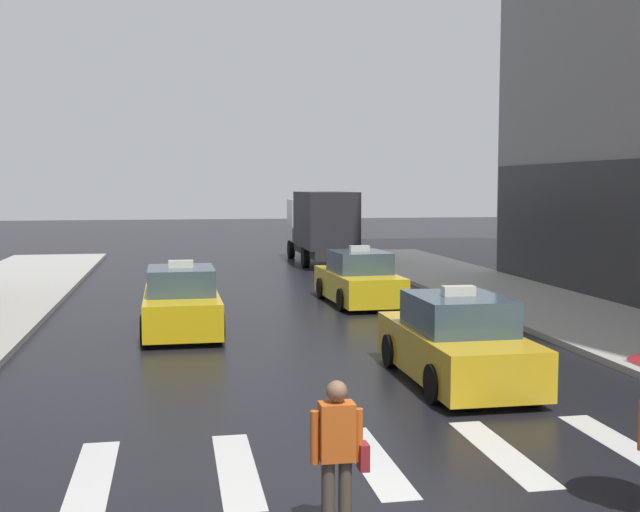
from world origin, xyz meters
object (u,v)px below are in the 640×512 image
at_px(taxi_lead, 456,343).
at_px(taxi_third, 359,280).
at_px(taxi_second, 181,303).
at_px(box_truck, 321,224).
at_px(pedestrian_with_handbag, 338,449).

distance_m(taxi_lead, taxi_third, 9.91).
xyz_separation_m(taxi_second, box_truck, (6.58, 16.43, 1.13)).
bearing_deg(taxi_second, taxi_third, 35.61).
bearing_deg(taxi_lead, box_truck, 85.85).
height_order(taxi_lead, taxi_second, same).
distance_m(taxi_lead, box_truck, 22.54).
bearing_deg(taxi_lead, pedestrian_with_handbag, -120.02).
relative_size(taxi_lead, taxi_second, 1.00).
xyz_separation_m(box_truck, pedestrian_with_handbag, (-5.11, -28.48, -0.92)).
distance_m(box_truck, pedestrian_with_handbag, 28.94).
height_order(taxi_third, box_truck, box_truck).
height_order(taxi_second, pedestrian_with_handbag, taxi_second).
bearing_deg(box_truck, taxi_third, -95.28).
bearing_deg(pedestrian_with_handbag, box_truck, 79.83).
xyz_separation_m(taxi_third, pedestrian_with_handbag, (-3.95, -15.93, 0.21)).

